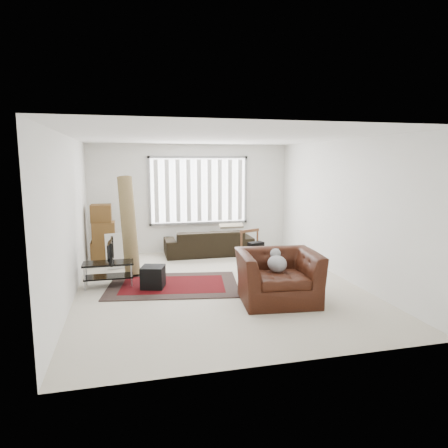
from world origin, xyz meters
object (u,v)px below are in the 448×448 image
at_px(moving_boxes, 103,236).
at_px(armchair, 278,273).
at_px(sofa, 209,238).
at_px(side_chair, 255,251).
at_px(tv_stand, 108,269).

xyz_separation_m(moving_boxes, armchair, (2.91, -3.31, -0.14)).
xyz_separation_m(sofa, side_chair, (0.57, -1.93, 0.09)).
height_order(tv_stand, armchair, armchair).
height_order(moving_boxes, side_chair, moving_boxes).
relative_size(moving_boxes, sofa, 0.62).
xyz_separation_m(moving_boxes, side_chair, (3.03, -1.74, -0.12)).
relative_size(tv_stand, side_chair, 1.00).
xyz_separation_m(tv_stand, armchair, (2.73, -1.48, 0.15)).
xyz_separation_m(side_chair, armchair, (-0.12, -1.57, -0.02)).
bearing_deg(armchair, moving_boxes, 137.25).
relative_size(side_chair, armchair, 0.65).
distance_m(sofa, armchair, 3.52).
height_order(side_chair, armchair, armchair).
distance_m(sofa, side_chair, 2.01).
relative_size(sofa, side_chair, 2.35).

